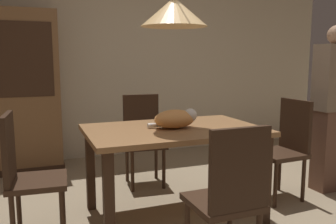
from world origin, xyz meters
TOP-DOWN VIEW (x-y plane):
  - back_wall at (0.00, 2.65)m, footprint 6.40×0.10m
  - dining_table at (-0.04, 0.53)m, footprint 1.40×0.90m
  - chair_left_side at (-1.17, 0.54)m, footprint 0.43×0.43m
  - chair_right_side at (1.08, 0.53)m, footprint 0.42×0.42m
  - chair_near_front at (-0.04, -0.35)m, footprint 0.41×0.41m
  - chair_far_back at (-0.04, 1.41)m, footprint 0.43×0.43m
  - cat_sleeping at (-0.03, 0.51)m, footprint 0.39×0.23m
  - pendant_lamp at (-0.04, 0.53)m, footprint 0.52×0.52m
  - hutch_bookcase at (-1.35, 2.32)m, footprint 1.12×0.45m
  - person_standing at (1.63, 0.55)m, footprint 0.36×0.22m

SIDE VIEW (x-z plane):
  - chair_left_side at x=-1.17m, z-range 0.05..0.98m
  - chair_right_side at x=1.08m, z-range 0.05..0.98m
  - chair_near_front at x=-0.04m, z-range 0.05..0.98m
  - chair_far_back at x=-0.04m, z-range 0.05..0.98m
  - dining_table at x=-0.04m, z-range 0.27..1.02m
  - person_standing at x=1.63m, z-range 0.01..1.63m
  - cat_sleeping at x=-0.03m, z-range 0.75..0.90m
  - hutch_bookcase at x=-1.35m, z-range -0.04..1.81m
  - back_wall at x=0.00m, z-range 0.00..2.90m
  - pendant_lamp at x=-0.04m, z-range 1.01..2.31m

